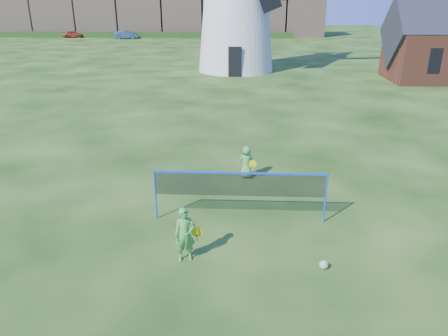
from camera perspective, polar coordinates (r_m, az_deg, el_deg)
ground at (r=12.84m, az=-1.00°, el=-7.04°), size 220.00×220.00×0.00m
badminton_net at (r=12.38m, az=2.15°, el=-2.32°), size 5.05×0.05×1.55m
player_girl at (r=10.74m, az=-5.25°, el=-8.88°), size 0.72×0.47×1.45m
player_boy at (r=15.67m, az=3.05°, el=0.81°), size 0.67×0.44×1.21m
play_ball at (r=10.97m, az=13.22°, el=-12.50°), size 0.22×0.22×0.22m
terraced_houses at (r=85.56m, az=-11.23°, el=19.77°), size 67.07×8.40×8.39m
hedge at (r=80.73m, az=-14.30°, el=16.92°), size 62.00×0.80×1.00m
car_left at (r=82.79m, az=-19.56°, el=16.53°), size 3.53×1.65×1.17m
car_right at (r=78.17m, az=-13.00°, el=17.01°), size 4.20×2.25×1.31m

